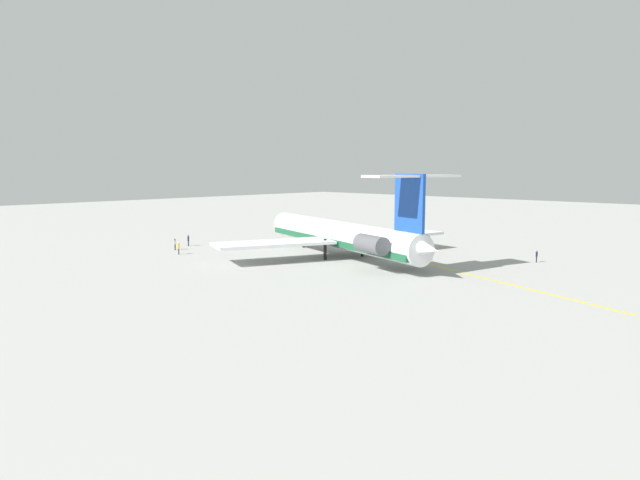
% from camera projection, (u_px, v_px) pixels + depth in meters
% --- Properties ---
extents(ground, '(297.02, 297.02, 0.00)m').
position_uv_depth(ground, '(351.00, 247.00, 89.29)').
color(ground, '#9E9E99').
extents(main_jetliner, '(39.97, 35.86, 11.88)m').
position_uv_depth(main_jetliner, '(344.00, 235.00, 78.19)').
color(main_jetliner, silver).
rests_on(main_jetliner, ground).
extents(ground_crew_near_nose, '(0.46, 0.29, 1.80)m').
position_uv_depth(ground_crew_near_nose, '(188.00, 239.00, 90.47)').
color(ground_crew_near_nose, black).
rests_on(ground_crew_near_nose, ground).
extents(ground_crew_near_tail, '(0.46, 0.29, 1.83)m').
position_uv_depth(ground_crew_near_tail, '(179.00, 247.00, 81.65)').
color(ground_crew_near_tail, black).
rests_on(ground_crew_near_tail, ground).
extents(ground_crew_portside, '(0.45, 0.28, 1.77)m').
position_uv_depth(ground_crew_portside, '(175.00, 243.00, 86.15)').
color(ground_crew_portside, black).
rests_on(ground_crew_portside, ground).
extents(ground_crew_starboard, '(0.27, 0.42, 1.66)m').
position_uv_depth(ground_crew_starboard, '(537.00, 255.00, 74.78)').
color(ground_crew_starboard, black).
rests_on(ground_crew_starboard, ground).
extents(safety_cone_nose, '(0.40, 0.40, 0.55)m').
position_uv_depth(safety_cone_nose, '(377.00, 233.00, 106.25)').
color(safety_cone_nose, '#EA590F').
rests_on(safety_cone_nose, ground).
extents(taxiway_centreline, '(79.43, 28.30, 0.01)m').
position_uv_depth(taxiway_centreline, '(375.00, 251.00, 85.27)').
color(taxiway_centreline, gold).
rests_on(taxiway_centreline, ground).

